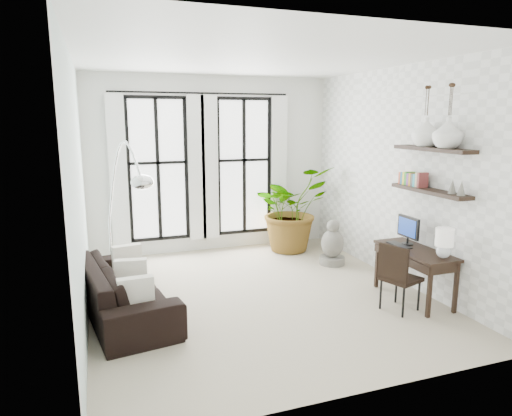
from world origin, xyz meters
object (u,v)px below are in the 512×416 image
arc_lamp (123,177)px  sofa (124,288)px  plant (291,209)px  buddha (332,246)px  desk_chair (397,274)px  desk (418,253)px

arc_lamp → sofa: bearing=-99.7°
plant → arc_lamp: arc_lamp is taller
buddha → desk_chair: bearing=-95.1°
sofa → desk: desk is taller
sofa → arc_lamp: arc_lamp is taller
buddha → desk: bearing=-81.1°
desk → arc_lamp: arc_lamp is taller
plant → desk: bearing=-78.1°
plant → desk: plant is taller
desk → buddha: size_ratio=1.56×
desk_chair → plant: bearing=73.6°
desk → desk_chair: bearing=-156.8°
buddha → plant: bearing=106.9°
sofa → desk_chair: desk_chair is taller
sofa → buddha: size_ratio=2.94×
sofa → buddha: 3.58m
desk_chair → buddha: bearing=65.9°
desk_chair → buddha: (0.18, 2.00, -0.18)m
sofa → desk_chair: (3.29, -1.11, 0.18)m
arc_lamp → desk_chair: bearing=-28.1°
plant → arc_lamp: 3.44m
desk_chair → arc_lamp: size_ratio=0.41×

